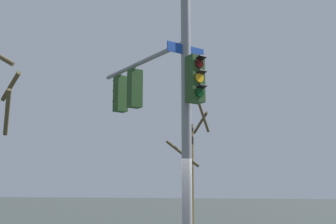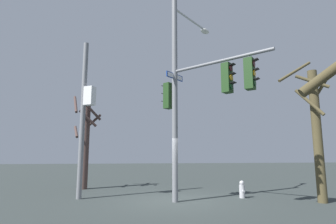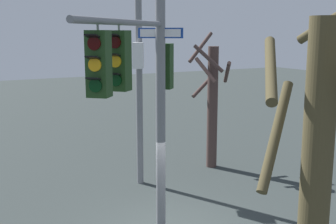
{
  "view_description": "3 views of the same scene",
  "coord_description": "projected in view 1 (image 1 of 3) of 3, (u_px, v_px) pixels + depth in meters",
  "views": [
    {
      "loc": [
        8.86,
        0.95,
        1.98
      ],
      "look_at": [
        -0.32,
        -0.47,
        3.62
      ],
      "focal_mm": 42.33,
      "sensor_mm": 36.0,
      "label": 1
    },
    {
      "loc": [
        -11.03,
        1.67,
        1.91
      ],
      "look_at": [
        0.17,
        0.21,
        3.65
      ],
      "focal_mm": 28.59,
      "sensor_mm": 36.0,
      "label": 2
    },
    {
      "loc": [
        -4.93,
        -9.09,
        5.13
      ],
      "look_at": [
        0.12,
        0.27,
        3.16
      ],
      "focal_mm": 46.11,
      "sensor_mm": 36.0,
      "label": 3
    }
  ],
  "objects": [
    {
      "name": "bare_tree_behind_pole",
      "position": [
        191.0,
        169.0,
        17.76
      ],
      "size": [
        1.93,
        1.94,
        5.65
      ],
      "color": "#483F26",
      "rests_on": "ground"
    },
    {
      "name": "main_signal_pole_assembly",
      "position": [
        162.0,
        72.0,
        10.03
      ],
      "size": [
        5.15,
        3.44,
        8.56
      ],
      "rotation": [
        0.0,
        0.0,
        3.91
      ],
      "color": "slate",
      "rests_on": "ground"
    }
  ]
}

